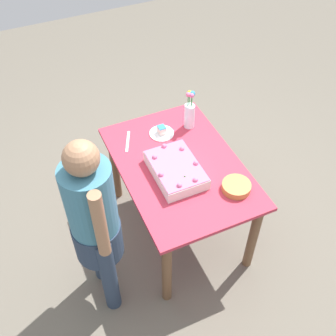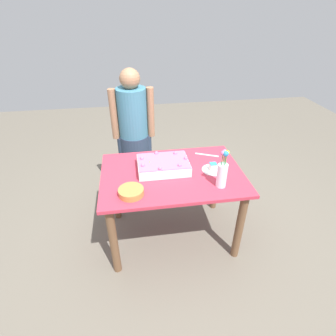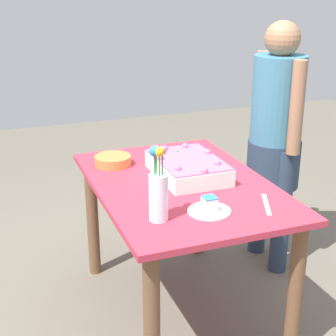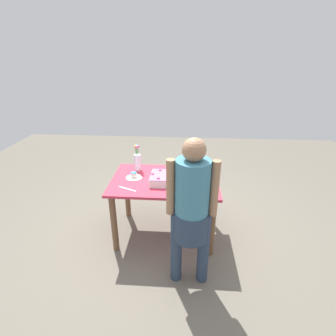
{
  "view_description": "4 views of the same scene",
  "coord_description": "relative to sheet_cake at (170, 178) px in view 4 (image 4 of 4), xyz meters",
  "views": [
    {
      "loc": [
        -1.88,
        0.93,
        2.93
      ],
      "look_at": [
        -0.01,
        0.1,
        0.78
      ],
      "focal_mm": 45.0,
      "sensor_mm": 36.0,
      "label": 1
    },
    {
      "loc": [
        -0.32,
        -1.87,
        2.02
      ],
      "look_at": [
        -0.03,
        0.07,
        0.76
      ],
      "focal_mm": 28.0,
      "sensor_mm": 36.0,
      "label": 2
    },
    {
      "loc": [
        2.19,
        -0.9,
        1.71
      ],
      "look_at": [
        -0.09,
        -0.03,
        0.8
      ],
      "focal_mm": 55.0,
      "sensor_mm": 36.0,
      "label": 3
    },
    {
      "loc": [
        -0.23,
        2.7,
        2.12
      ],
      "look_at": [
        -0.04,
        0.01,
        0.9
      ],
      "focal_mm": 28.0,
      "sensor_mm": 36.0,
      "label": 4
    }
  ],
  "objects": [
    {
      "name": "dining_table",
      "position": [
        0.07,
        -0.07,
        -0.18
      ],
      "size": [
        1.23,
        0.84,
        0.75
      ],
      "color": "#BE3145",
      "rests_on": "ground_plane"
    },
    {
      "name": "fruit_bowl",
      "position": [
        -0.29,
        -0.32,
        -0.02
      ],
      "size": [
        0.2,
        0.2,
        0.05
      ],
      "primitive_type": "cylinder",
      "color": "#BE7E3F",
      "rests_on": "dining_table"
    },
    {
      "name": "person_standing",
      "position": [
        -0.23,
        0.65,
        0.05
      ],
      "size": [
        0.45,
        0.31,
        1.49
      ],
      "rotation": [
        0.0,
        0.0,
        -1.57
      ],
      "color": "#29384E",
      "rests_on": "ground_plane"
    },
    {
      "name": "flower_vase",
      "position": [
        0.43,
        -0.31,
        0.09
      ],
      "size": [
        0.08,
        0.08,
        0.33
      ],
      "color": "white",
      "rests_on": "dining_table"
    },
    {
      "name": "sheet_cake",
      "position": [
        0.0,
        0.0,
        0.0
      ],
      "size": [
        0.45,
        0.31,
        0.12
      ],
      "color": "white",
      "rests_on": "dining_table"
    },
    {
      "name": "cake_knife",
      "position": [
        0.45,
        0.19,
        -0.05
      ],
      "size": [
        0.22,
        0.11,
        0.0
      ],
      "primitive_type": "cube",
      "rotation": [
        0.0,
        0.0,
        5.86
      ],
      "color": "silver",
      "rests_on": "dining_table"
    },
    {
      "name": "ground_plane",
      "position": [
        0.07,
        -0.07,
        -0.8
      ],
      "size": [
        8.0,
        8.0,
        0.0
      ],
      "primitive_type": "plane",
      "color": "#665F52"
    },
    {
      "name": "serving_plate_with_slice",
      "position": [
        0.43,
        -0.08,
        -0.03
      ],
      "size": [
        0.19,
        0.19,
        0.07
      ],
      "color": "white",
      "rests_on": "dining_table"
    }
  ]
}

